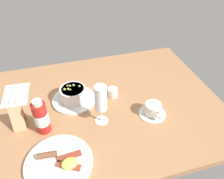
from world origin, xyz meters
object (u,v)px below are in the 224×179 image
cutlery_setting (15,95)px  creamer_jug (113,92)px  sauce_bottle_red (41,117)px  breakfast_plate (59,162)px  coffee_cup (153,110)px  porridge_bowl (73,95)px  wine_glass (101,100)px  menu_card (18,117)px

cutlery_setting → creamer_jug: creamer_jug is taller
sauce_bottle_red → cutlery_setting: bearing=-64.2°
creamer_jug → breakfast_plate: creamer_jug is taller
coffee_cup → porridge_bowl: bearing=-30.0°
cutlery_setting → wine_glass: wine_glass is taller
creamer_jug → wine_glass: wine_glass is taller
menu_card → wine_glass: bearing=168.4°
wine_glass → sauce_bottle_red: bearing=-3.9°
coffee_cup → creamer_jug: 21.89cm
coffee_cup → breakfast_plate: bearing=18.1°
sauce_bottle_red → menu_card: sauce_bottle_red is taller
porridge_bowl → menu_card: bearing=21.3°
wine_glass → breakfast_plate: bearing=39.6°
breakfast_plate → menu_card: menu_card is taller
cutlery_setting → wine_glass: (-37.38, 28.43, 12.04)cm
wine_glass → porridge_bowl: bearing=-59.6°
cutlery_setting → menu_card: menu_card is taller
creamer_jug → menu_card: 44.05cm
breakfast_plate → menu_card: bearing=-58.7°
menu_card → creamer_jug: bearing=-170.3°
porridge_bowl → wine_glass: (-9.71, 16.55, 8.88)cm
cutlery_setting → sauce_bottle_red: sauce_bottle_red is taller
porridge_bowl → creamer_jug: porridge_bowl is taller
creamer_jug → breakfast_plate: bearing=46.8°
sauce_bottle_red → breakfast_plate: sauce_bottle_red is taller
coffee_cup → wine_glass: wine_glass is taller
coffee_cup → menu_card: 58.11cm
porridge_bowl → coffee_cup: 37.91cm
sauce_bottle_red → menu_card: (9.76, -5.32, -2.14)cm
creamer_jug → wine_glass: 19.72cm
coffee_cup → creamer_jug: (13.96, -16.86, -0.26)cm
wine_glass → menu_card: (34.18, -7.00, -6.95)cm
cutlery_setting → menu_card: (-3.20, 21.43, 5.09)cm
porridge_bowl → sauce_bottle_red: bearing=45.3°
creamer_jug → menu_card: menu_card is taller
porridge_bowl → cutlery_setting: (27.67, -11.88, -3.15)cm
porridge_bowl → creamer_jug: 18.99cm
menu_card → breakfast_plate: bearing=121.3°
porridge_bowl → cutlery_setting: size_ratio=1.12×
wine_glass → creamer_jug: bearing=-122.3°
cutlery_setting → sauce_bottle_red: 30.60cm
wine_glass → sauce_bottle_red: (24.42, -1.67, -4.80)cm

